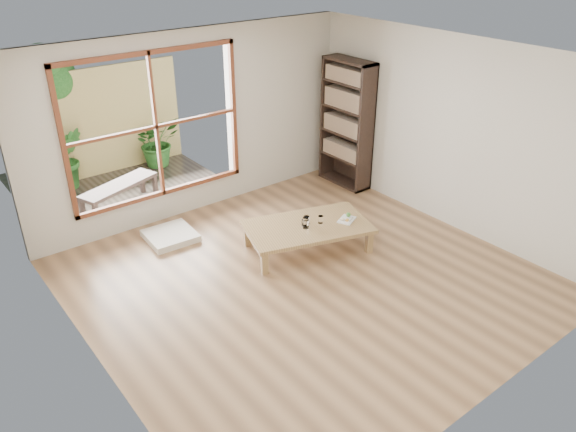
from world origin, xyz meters
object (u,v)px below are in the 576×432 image
at_px(bookshelf, 347,124).
at_px(garden_bench, 119,188).
at_px(food_tray, 347,219).
at_px(low_table, 308,228).

relative_size(bookshelf, garden_bench, 1.56).
bearing_deg(garden_bench, food_tray, -74.80).
height_order(bookshelf, garden_bench, bookshelf).
bearing_deg(low_table, garden_bench, 137.27).
xyz_separation_m(low_table, food_tray, (0.50, -0.21, 0.06)).
distance_m(low_table, bookshelf, 2.33).
relative_size(low_table, garden_bench, 1.38).
bearing_deg(food_tray, low_table, 132.82).
relative_size(food_tray, garden_bench, 0.24).
relative_size(bookshelf, food_tray, 6.63).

